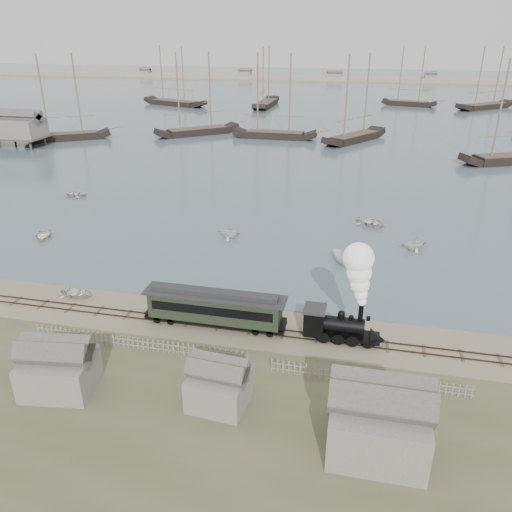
# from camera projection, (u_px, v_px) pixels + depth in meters

# --- Properties ---
(ground) EXTENTS (600.00, 600.00, 0.00)m
(ground) POSITION_uv_depth(u_px,v_px,m) (235.00, 316.00, 47.08)
(ground) COLOR gray
(ground) RESTS_ON ground
(harbor_water) EXTENTS (600.00, 336.00, 0.06)m
(harbor_water) POSITION_uv_depth(u_px,v_px,m) (344.00, 98.00, 198.17)
(harbor_water) COLOR #43555F
(harbor_water) RESTS_ON ground
(rail_track) EXTENTS (120.00, 1.80, 0.16)m
(rail_track) POSITION_uv_depth(u_px,v_px,m) (229.00, 327.00, 45.28)
(rail_track) COLOR #34261C
(rail_track) RESTS_ON ground
(picket_fence_west) EXTENTS (19.00, 0.10, 1.20)m
(picket_fence_west) POSITION_uv_depth(u_px,v_px,m) (139.00, 349.00, 42.14)
(picket_fence_west) COLOR slate
(picket_fence_west) RESTS_ON ground
(picket_fence_east) EXTENTS (15.00, 0.10, 1.20)m
(picket_fence_east) POSITION_uv_depth(u_px,v_px,m) (368.00, 385.00, 37.94)
(picket_fence_east) COLOR slate
(picket_fence_east) RESTS_ON ground
(shed_left) EXTENTS (5.00, 4.00, 4.10)m
(shed_left) POSITION_uv_depth(u_px,v_px,m) (62.00, 389.00, 37.50)
(shed_left) COLOR slate
(shed_left) RESTS_ON ground
(shed_mid) EXTENTS (4.00, 3.50, 3.60)m
(shed_mid) POSITION_uv_depth(u_px,v_px,m) (219.00, 404.00, 36.01)
(shed_mid) COLOR slate
(shed_mid) RESTS_ON ground
(shed_right) EXTENTS (6.00, 5.00, 5.10)m
(shed_right) POSITION_uv_depth(u_px,v_px,m) (375.00, 450.00, 32.06)
(shed_right) COLOR slate
(shed_right) RESTS_ON ground
(far_spit) EXTENTS (500.00, 20.00, 1.80)m
(far_spit) POSITION_uv_depth(u_px,v_px,m) (353.00, 80.00, 269.29)
(far_spit) COLOR tan
(far_spit) RESTS_ON ground
(locomotive) EXTENTS (7.03, 2.62, 8.76)m
(locomotive) POSITION_uv_depth(u_px,v_px,m) (353.00, 301.00, 41.48)
(locomotive) COLOR black
(locomotive) RESTS_ON ground
(passenger_coach) EXTENTS (12.90, 2.49, 3.13)m
(passenger_coach) POSITION_uv_depth(u_px,v_px,m) (215.00, 307.00, 44.73)
(passenger_coach) COLOR black
(passenger_coach) RESTS_ON ground
(beached_dinghy) EXTENTS (2.95, 3.76, 0.71)m
(beached_dinghy) POSITION_uv_depth(u_px,v_px,m) (77.00, 293.00, 50.46)
(beached_dinghy) COLOR silver
(beached_dinghy) RESTS_ON ground
(rowboat_0) EXTENTS (4.53, 4.04, 0.77)m
(rowboat_0) POSITION_uv_depth(u_px,v_px,m) (43.00, 235.00, 64.49)
(rowboat_0) COLOR silver
(rowboat_0) RESTS_ON harbor_water
(rowboat_1) EXTENTS (2.65, 3.04, 1.56)m
(rowboat_1) POSITION_uv_depth(u_px,v_px,m) (229.00, 232.00, 64.34)
(rowboat_1) COLOR silver
(rowboat_1) RESTS_ON harbor_water
(rowboat_2) EXTENTS (3.39, 2.67, 1.24)m
(rowboat_2) POSITION_uv_depth(u_px,v_px,m) (341.00, 258.00, 57.35)
(rowboat_2) COLOR silver
(rowboat_2) RESTS_ON harbor_water
(rowboat_3) EXTENTS (4.80, 5.24, 0.89)m
(rowboat_3) POSITION_uv_depth(u_px,v_px,m) (371.00, 222.00, 68.63)
(rowboat_3) COLOR silver
(rowboat_3) RESTS_ON harbor_water
(rowboat_4) EXTENTS (3.79, 4.00, 1.66)m
(rowboat_4) POSITION_uv_depth(u_px,v_px,m) (414.00, 243.00, 60.90)
(rowboat_4) COLOR silver
(rowboat_4) RESTS_ON harbor_water
(rowboat_6) EXTENTS (2.74, 3.76, 0.76)m
(rowboat_6) POSITION_uv_depth(u_px,v_px,m) (75.00, 194.00, 80.84)
(rowboat_6) COLOR silver
(rowboat_6) RESTS_ON harbor_water
(schooner_0) EXTENTS (19.19, 14.80, 20.00)m
(schooner_0) POSITION_uv_depth(u_px,v_px,m) (62.00, 97.00, 118.10)
(schooner_0) COLOR black
(schooner_0) RESTS_ON harbor_water
(schooner_1) EXTENTS (20.12, 18.01, 20.00)m
(schooner_1) POSITION_uv_depth(u_px,v_px,m) (196.00, 94.00, 124.27)
(schooner_1) COLOR black
(schooner_1) RESTS_ON harbor_water
(schooner_2) EXTENTS (20.63, 4.83, 20.00)m
(schooner_2) POSITION_uv_depth(u_px,v_px,m) (275.00, 96.00, 119.92)
(schooner_2) COLOR black
(schooner_2) RESTS_ON harbor_water
(schooner_3) EXTENTS (15.48, 20.70, 20.00)m
(schooner_3) POSITION_uv_depth(u_px,v_px,m) (358.00, 98.00, 116.67)
(schooner_3) COLOR black
(schooner_3) RESTS_ON harbor_water
(schooner_6) EXTENTS (26.05, 14.12, 20.00)m
(schooner_6) POSITION_uv_depth(u_px,v_px,m) (173.00, 76.00, 174.18)
(schooner_6) COLOR black
(schooner_6) RESTS_ON harbor_water
(schooner_7) EXTENTS (5.96, 24.39, 20.00)m
(schooner_7) POSITION_uv_depth(u_px,v_px,m) (266.00, 76.00, 171.83)
(schooner_7) COLOR black
(schooner_7) RESTS_ON harbor_water
(schooner_8) EXTENTS (19.11, 8.73, 20.00)m
(schooner_8) POSITION_uv_depth(u_px,v_px,m) (412.00, 76.00, 172.69)
(schooner_8) COLOR black
(schooner_8) RESTS_ON harbor_water
(schooner_9) EXTENTS (21.80, 19.94, 20.00)m
(schooner_9) POSITION_uv_depth(u_px,v_px,m) (490.00, 78.00, 166.41)
(schooner_9) COLOR black
(schooner_9) RESTS_ON harbor_water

